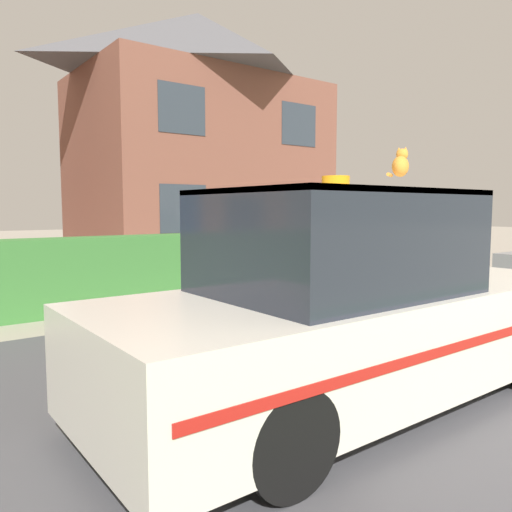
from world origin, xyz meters
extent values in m
cube|color=#4C4C51|center=(0.00, 3.94, 0.01)|extent=(28.00, 5.52, 0.01)
cube|color=#3D7F38|center=(-1.10, 7.96, 0.58)|extent=(15.59, 0.63, 1.16)
cylinder|color=black|center=(0.31, 3.66, 0.33)|extent=(0.63, 0.20, 0.63)
cylinder|color=black|center=(-2.51, 2.21, 0.33)|extent=(0.63, 0.20, 0.63)
cylinder|color=black|center=(-2.51, 3.66, 0.33)|extent=(0.63, 0.20, 0.63)
cube|color=silver|center=(-1.10, 2.94, 0.57)|extent=(4.56, 1.65, 0.77)
cube|color=#232833|center=(-1.42, 2.94, 1.34)|extent=(1.90, 1.48, 0.79)
cube|color=silver|center=(-1.42, 2.94, 1.72)|extent=(1.90, 1.48, 0.04)
cube|color=red|center=(-1.10, 2.11, 0.62)|extent=(4.33, 0.01, 0.07)
cube|color=red|center=(-1.10, 3.76, 0.62)|extent=(4.33, 0.01, 0.07)
cylinder|color=orange|center=(-1.42, 2.94, 1.79)|extent=(0.21, 0.21, 0.11)
ellipsoid|color=orange|center=(-0.94, 2.70, 1.93)|extent=(0.23, 0.20, 0.16)
ellipsoid|color=beige|center=(-0.88, 2.74, 1.92)|extent=(0.08, 0.09, 0.09)
sphere|color=orange|center=(-0.87, 2.74, 2.03)|extent=(0.09, 0.09, 0.09)
cone|color=orange|center=(-0.86, 2.72, 2.07)|extent=(0.04, 0.04, 0.04)
cone|color=orange|center=(-0.88, 2.76, 2.07)|extent=(0.04, 0.04, 0.04)
cylinder|color=orange|center=(-1.03, 2.73, 1.86)|extent=(0.15, 0.10, 0.03)
cube|color=brown|center=(4.37, 14.81, 2.86)|extent=(7.52, 5.27, 5.71)
pyramid|color=#56565B|center=(4.37, 14.81, 6.82)|extent=(7.90, 5.53, 2.21)
cube|color=white|center=(5.22, 12.17, 1.05)|extent=(1.00, 0.02, 2.10)
cube|color=#333D47|center=(2.30, 12.17, 1.60)|extent=(1.40, 0.02, 1.30)
cube|color=#333D47|center=(6.44, 12.17, 1.60)|extent=(1.40, 0.02, 1.30)
cube|color=#333D47|center=(2.30, 12.17, 4.23)|extent=(1.40, 0.02, 1.30)
cube|color=#333D47|center=(6.44, 12.17, 4.23)|extent=(1.40, 0.02, 1.30)
camera|label=1|loc=(-4.23, 0.21, 1.60)|focal=35.00mm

